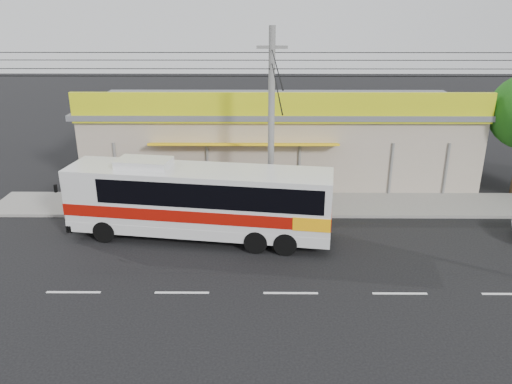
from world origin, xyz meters
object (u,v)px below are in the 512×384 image
at_px(motorbike_dark, 156,192).
at_px(motorbike_red, 106,192).
at_px(coach_bus, 203,198).
at_px(utility_pole, 272,63).

bearing_deg(motorbike_dark, motorbike_red, 102.05).
bearing_deg(coach_bus, motorbike_dark, 135.80).
distance_m(coach_bus, motorbike_dark, 4.95).
relative_size(motorbike_red, utility_pole, 0.05).
bearing_deg(motorbike_red, utility_pole, -128.62).
bearing_deg(coach_bus, utility_pole, 42.32).
height_order(motorbike_red, motorbike_dark, motorbike_dark).
bearing_deg(utility_pole, motorbike_red, 165.72).
height_order(coach_bus, motorbike_dark, coach_bus).
bearing_deg(motorbike_dark, utility_pole, -85.75).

